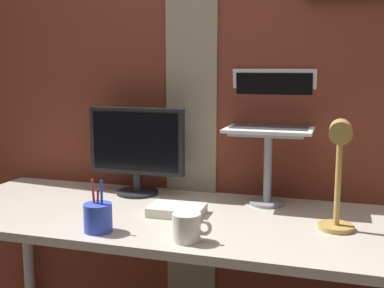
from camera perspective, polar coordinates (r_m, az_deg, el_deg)
The scene contains 9 objects.
brick_wall_back at distance 2.08m, azimuth 4.74°, elevation 8.76°, with size 3.68×0.16×2.50m.
desk at distance 1.81m, azimuth -0.94°, elevation -10.47°, with size 1.92×0.70×0.72m.
monitor at distance 2.05m, azimuth -6.59°, elevation -0.22°, with size 0.42×0.18×0.37m.
laptop_stand at distance 1.90m, azimuth 9.00°, elevation -1.44°, with size 0.28×0.22×0.29m.
laptop at distance 1.95m, azimuth 9.40°, elevation 3.70°, with size 0.34×0.26×0.24m.
desk_lamp at distance 1.60m, azimuth 17.04°, elevation -2.27°, with size 0.12×0.20×0.38m.
pen_cup at distance 1.63m, azimuth -11.08°, elevation -8.52°, with size 0.09×0.09×0.18m.
coffee_mug at distance 1.52m, azimuth -0.58°, elevation -9.85°, with size 0.13×0.09×0.09m.
paper_clutter_stack at distance 1.79m, azimuth -1.80°, elevation -7.83°, with size 0.20×0.14×0.03m, color silver.
Camera 1 is at (0.44, -1.57, 1.26)m, focal length 44.98 mm.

